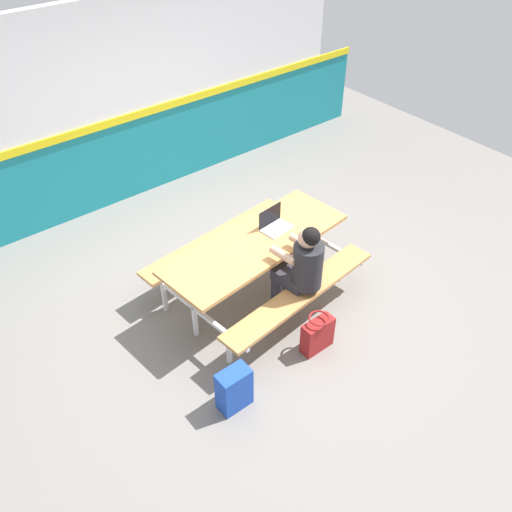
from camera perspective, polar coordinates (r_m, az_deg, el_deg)
ground_plane at (r=6.13m, az=0.24°, el=-3.93°), size 10.00×10.00×0.02m
accent_backdrop at (r=7.38m, az=-13.42°, el=14.79°), size 8.00×0.14×2.60m
picnic_table_main at (r=5.72m, az=0.00°, el=0.21°), size 2.15×1.75×0.74m
student_nearer at (r=5.40m, az=4.76°, el=-1.00°), size 0.39×0.54×1.21m
laptop_silver at (r=5.80m, az=1.94°, el=3.35°), size 0.34×0.25×0.22m
backpack_dark at (r=4.98m, az=-2.35°, el=-13.69°), size 0.30×0.22×0.44m
tote_bag_bright at (r=5.46m, az=6.44°, el=-8.14°), size 0.34×0.21×0.43m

